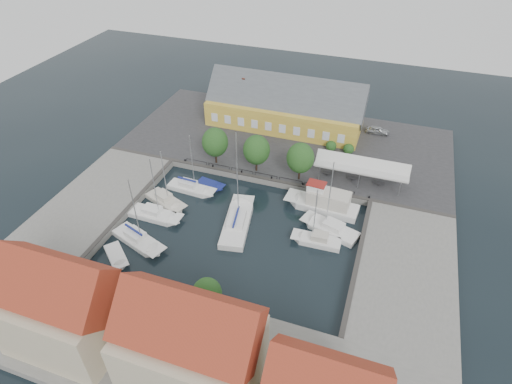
% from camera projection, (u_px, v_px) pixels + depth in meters
% --- Properties ---
extents(ground, '(140.00, 140.00, 0.00)m').
position_uv_depth(ground, '(242.00, 225.00, 59.66)').
color(ground, black).
rests_on(ground, ground).
extents(north_quay, '(56.00, 26.00, 1.00)m').
position_uv_depth(north_quay, '(287.00, 142.00, 76.58)').
color(north_quay, '#2D2D30').
rests_on(north_quay, ground).
extents(west_quay, '(12.00, 24.00, 1.00)m').
position_uv_depth(west_quay, '(99.00, 199.00, 63.59)').
color(west_quay, slate).
rests_on(west_quay, ground).
extents(east_quay, '(12.00, 24.00, 1.00)m').
position_uv_depth(east_quay, '(405.00, 272.00, 52.13)').
color(east_quay, slate).
rests_on(east_quay, ground).
extents(south_bank, '(56.00, 14.00, 1.00)m').
position_uv_depth(south_bank, '(169.00, 352.00, 43.63)').
color(south_bank, slate).
rests_on(south_bank, ground).
extents(quay_edge_fittings, '(56.00, 24.72, 0.40)m').
position_uv_depth(quay_edge_fittings, '(253.00, 199.00, 62.56)').
color(quay_edge_fittings, '#383533').
rests_on(quay_edge_fittings, north_quay).
extents(warehouse, '(28.56, 14.00, 9.55)m').
position_uv_depth(warehouse, '(282.00, 107.00, 78.87)').
color(warehouse, gold).
rests_on(warehouse, north_quay).
extents(tent_canopy, '(14.00, 4.00, 2.83)m').
position_uv_depth(tent_canopy, '(362.00, 167.00, 64.63)').
color(tent_canopy, silver).
rests_on(tent_canopy, north_quay).
extents(quay_trees, '(18.20, 4.20, 6.30)m').
position_uv_depth(quay_trees, '(257.00, 150.00, 66.19)').
color(quay_trees, black).
rests_on(quay_trees, north_quay).
extents(car_silver, '(4.12, 1.73, 1.39)m').
position_uv_depth(car_silver, '(378.00, 130.00, 77.52)').
color(car_silver, '#A4A8AC').
rests_on(car_silver, north_quay).
extents(car_red, '(2.29, 3.86, 1.20)m').
position_uv_depth(car_red, '(259.00, 142.00, 74.35)').
color(car_red, maroon).
rests_on(car_red, north_quay).
extents(center_sailboat, '(5.18, 11.30, 14.74)m').
position_uv_depth(center_sailboat, '(237.00, 223.00, 59.42)').
color(center_sailboat, white).
rests_on(center_sailboat, ground).
extents(trawler, '(11.04, 3.86, 5.00)m').
position_uv_depth(trawler, '(324.00, 203.00, 61.88)').
color(trawler, white).
rests_on(trawler, ground).
extents(east_boat_a, '(8.57, 5.08, 11.66)m').
position_uv_depth(east_boat_a, '(331.00, 230.00, 58.56)').
color(east_boat_a, white).
rests_on(east_boat_a, ground).
extents(east_boat_b, '(6.76, 2.41, 9.36)m').
position_uv_depth(east_boat_b, '(317.00, 241.00, 56.75)').
color(east_boat_b, white).
rests_on(east_boat_b, ground).
extents(west_boat_a, '(7.94, 2.69, 10.46)m').
position_uv_depth(west_boat_a, '(191.00, 189.00, 65.87)').
color(west_boat_a, white).
rests_on(west_boat_a, ground).
extents(west_boat_b, '(7.42, 4.92, 9.90)m').
position_uv_depth(west_boat_b, '(166.00, 201.00, 63.45)').
color(west_boat_b, beige).
rests_on(west_boat_b, ground).
extents(west_boat_c, '(7.97, 2.68, 10.72)m').
position_uv_depth(west_boat_c, '(155.00, 216.00, 60.90)').
color(west_boat_c, white).
rests_on(west_boat_c, ground).
extents(west_boat_d, '(8.74, 5.16, 11.34)m').
position_uv_depth(west_boat_d, '(138.00, 241.00, 56.84)').
color(west_boat_d, white).
rests_on(west_boat_d, ground).
extents(launch_sw, '(5.10, 4.73, 0.98)m').
position_uv_depth(launch_sw, '(117.00, 257.00, 54.76)').
color(launch_sw, white).
rests_on(launch_sw, ground).
extents(launch_nw, '(4.81, 2.58, 0.88)m').
position_uv_depth(launch_nw, '(210.00, 185.00, 66.94)').
color(launch_nw, navy).
rests_on(launch_nw, ground).
extents(townhouses, '(36.30, 8.50, 12.00)m').
position_uv_depth(townhouses, '(169.00, 346.00, 38.21)').
color(townhouses, '#C3B496').
rests_on(townhouses, south_bank).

